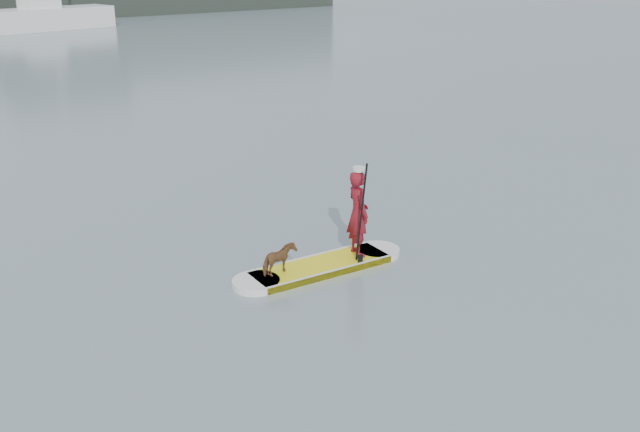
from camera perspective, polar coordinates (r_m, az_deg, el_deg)
ground at (r=11.90m, az=-17.98°, el=-6.64°), size 140.00×140.00×0.00m
paddleboard at (r=12.44m, az=-0.00°, el=-4.07°), size 3.29×1.05×0.12m
paddler at (r=12.53m, az=3.06°, el=0.22°), size 0.51×0.65×1.55m
white_cap at (r=12.27m, az=3.13°, el=3.78°), size 0.22×0.22×0.07m
dog at (r=11.93m, az=-3.29°, el=-3.51°), size 0.65×0.37×0.52m
paddle at (r=12.23m, az=3.30°, el=-0.80°), size 0.10×0.30×2.00m
sailboat_e at (r=56.76m, az=-20.71°, el=14.71°), size 8.88×4.07×12.40m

